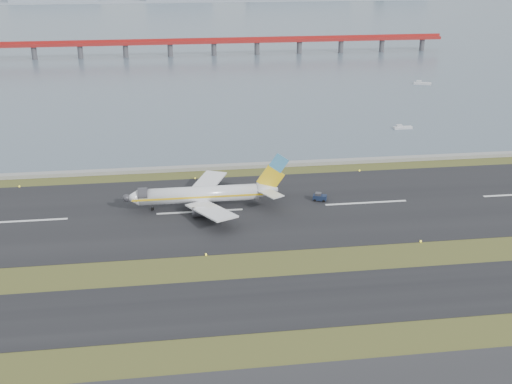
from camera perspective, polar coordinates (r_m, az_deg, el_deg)
ground at (r=122.98m, az=-4.23°, el=-7.24°), size 1000.00×1000.00×0.00m
taxiway_strip at (r=112.57m, az=-3.81°, el=-10.12°), size 1000.00×18.00×0.10m
runway_strip at (r=149.97m, az=-5.01°, el=-1.77°), size 1000.00×45.00×0.10m
seawall at (r=177.80m, az=-5.55°, el=2.13°), size 1000.00×2.50×1.00m
bay_water at (r=570.95m, az=-7.48°, el=15.28°), size 1400.00×800.00×1.30m
red_pier at (r=362.49m, az=-3.77°, el=13.15°), size 260.00×5.00×10.20m
airliner at (r=150.92m, az=-4.51°, el=-0.20°), size 38.52×32.89×12.80m
pushback_tug at (r=156.17m, az=5.67°, el=-0.45°), size 3.66×2.86×2.06m
workboat_near at (r=222.22m, az=12.87°, el=5.62°), size 6.32×2.05×1.53m
workboat_far at (r=295.68m, az=14.53°, el=9.34°), size 7.86×4.87×1.82m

